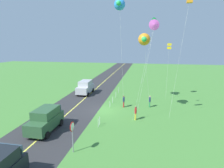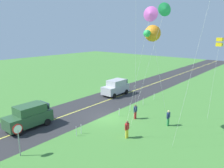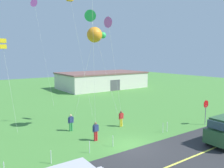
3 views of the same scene
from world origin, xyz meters
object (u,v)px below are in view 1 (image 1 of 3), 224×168
Objects in this scene: kite_orange_near at (154,25)px; kite_red_low at (155,22)px; car_parked_west_near at (85,87)px; person_adult_near at (136,112)px; car_suv_foreground at (45,120)px; kite_yellow_high at (144,39)px; kite_green_far at (169,46)px; person_adult_companion at (124,101)px; person_child_watcher at (150,101)px; stop_sign at (72,131)px; kite_blue_mid at (120,4)px.

kite_red_low is at bearing 175.58° from kite_orange_near.
person_adult_near is (9.82, 9.20, -0.29)m from car_parked_west_near.
car_suv_foreground is 13.87m from kite_yellow_high.
kite_green_far reaches higher than person_adult_near.
kite_orange_near is (1.97, -0.15, -0.46)m from kite_red_low.
person_child_watcher is at bearing -60.74° from person_adult_companion.
person_child_watcher is 0.14× the size of kite_red_low.
car_parked_west_near is at bearing -131.04° from kite_orange_near.
stop_sign reaches higher than person_adult_companion.
person_adult_companion is at bearing -115.04° from kite_red_low.
person_adult_companion is 0.19× the size of kite_green_far.
kite_blue_mid reaches higher than person_adult_companion.
kite_green_far is at bearing 89.63° from car_parked_west_near.
person_adult_near is (-7.42, 4.47, -0.94)m from stop_sign.
kite_green_far is (-14.05, 12.83, 6.90)m from car_suv_foreground.
stop_sign is 0.18× the size of kite_blue_mid.
car_parked_west_near is 17.03m from kite_orange_near.
kite_orange_near is (-0.40, 1.63, 9.45)m from person_adult_near.
kite_yellow_high is 1.13× the size of kite_green_far.
person_child_watcher is 9.18m from kite_green_far.
person_child_watcher is 13.09m from kite_blue_mid.
person_adult_near is 0.14× the size of kite_red_low.
car_parked_west_near is 0.39× the size of kite_red_low.
person_adult_companion is 10.71m from kite_orange_near.
kite_yellow_high is (-9.97, 5.09, 7.14)m from stop_sign.
car_suv_foreground is 5.18m from stop_sign.
person_adult_near is at bearing -13.87° from kite_yellow_high.
person_adult_companion is 1.00× the size of person_child_watcher.
kite_yellow_high is at bearing -155.14° from kite_orange_near.
person_child_watcher is 0.19× the size of kite_green_far.
person_adult_near is 8.49m from kite_yellow_high.
stop_sign reaches higher than car_parked_west_near.
kite_red_low reaches higher than stop_sign.
person_adult_companion is (5.77, 7.36, -0.29)m from car_parked_west_near.
person_adult_companion is at bearing -121.36° from kite_yellow_high.
kite_yellow_high is 2.74m from kite_orange_near.
person_child_watcher is at bearing 131.49° from car_suv_foreground.
person_adult_near is 0.19× the size of kite_green_far.
person_adult_near and person_adult_companion have the same top height.
car_suv_foreground is at bearing -33.52° from kite_blue_mid.
car_parked_west_near is at bearing -90.37° from kite_green_far.
stop_sign is 1.60× the size of person_child_watcher.
car_suv_foreground is 0.32× the size of kite_blue_mid.
kite_red_low is 5.55m from kite_blue_mid.
stop_sign is at bearing -26.98° from kite_green_far.
kite_yellow_high is at bearing -26.86° from kite_green_far.
kite_blue_mid is 1.64× the size of kite_green_far.
car_parked_west_near is at bearing 70.80° from person_adult_companion.
kite_yellow_high is (-6.86, 9.19, 7.79)m from car_suv_foreground.
person_adult_near is 0.17× the size of kite_yellow_high.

